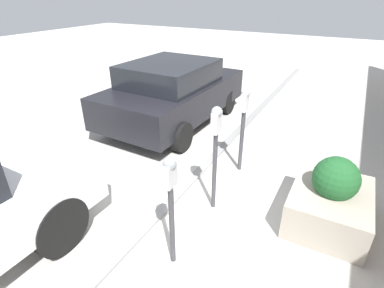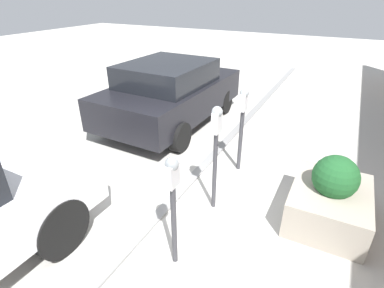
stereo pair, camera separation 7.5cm
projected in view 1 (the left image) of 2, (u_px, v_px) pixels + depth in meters
The scene contains 7 objects.
ground_plane at pixel (183, 195), 4.79m from camera, with size 40.00×40.00×0.00m, color beige.
curb_strip at pixel (179, 193), 4.82m from camera, with size 19.00×0.16×0.04m.
parking_meter_nearest at pixel (171, 193), 3.19m from camera, with size 0.17×0.15×1.44m.
parking_meter_second at pixel (216, 140), 4.03m from camera, with size 0.17×0.15×1.60m.
parking_meter_middle at pixel (244, 118), 5.02m from camera, with size 0.17×0.14×1.51m.
planter_box at pixel (330, 200), 4.08m from camera, with size 1.27×1.00×1.03m.
parked_car_middle at pixel (173, 92), 7.03m from camera, with size 3.88×2.03×1.49m.
Camera 1 is at (-3.33, -1.98, 2.94)m, focal length 28.00 mm.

